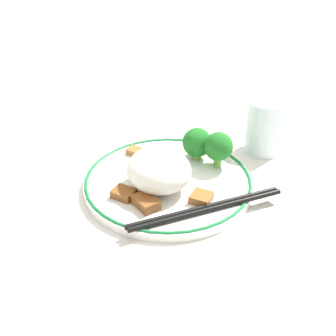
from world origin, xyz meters
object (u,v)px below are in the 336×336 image
Objects in this scene: plate at (168,182)px; drinking_glass at (263,125)px; broccoli_back_left at (218,147)px; chopsticks at (208,208)px; broccoli_back_center at (197,143)px.

plate is 0.19m from drinking_glass.
chopsticks is (-0.08, -0.08, -0.03)m from broccoli_back_left.
broccoli_back_left reaches higher than broccoli_back_center.
chopsticks is at bearing -135.77° from broccoli_back_left.
drinking_glass is at bearing -10.11° from broccoli_back_center.
drinking_glass reaches higher than plate.
drinking_glass is (0.10, 0.01, -0.00)m from broccoli_back_left.
chopsticks is 2.44× the size of drinking_glass.
plate is 0.09m from broccoli_back_left.
broccoli_back_center is at bearing 169.89° from drinking_glass.
broccoli_back_left is at bearing -7.04° from plate.
chopsticks is 0.21m from drinking_glass.
broccoli_back_left is 0.61× the size of drinking_glass.
plate is 4.46× the size of broccoli_back_left.
broccoli_back_center is (0.07, 0.02, 0.03)m from plate.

